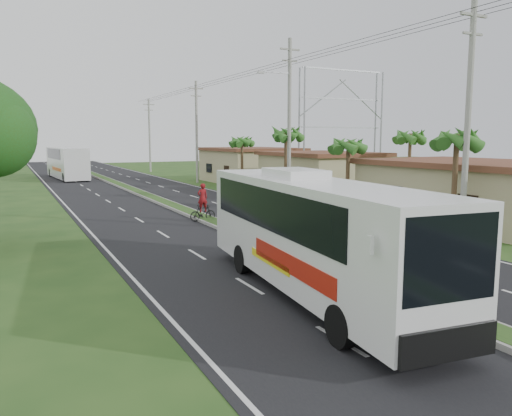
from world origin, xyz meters
name	(u,v)px	position (x,y,z in m)	size (l,w,h in m)	color
ground	(337,274)	(0.00, 0.00, 0.00)	(180.00, 180.00, 0.00)	#24471A
road_asphalt	(171,206)	(0.00, 20.00, 0.01)	(14.00, 160.00, 0.02)	black
median_strip	(171,205)	(0.00, 20.00, 0.10)	(1.20, 160.00, 0.18)	gray
lane_edge_left	(72,213)	(-6.70, 20.00, 0.00)	(0.12, 160.00, 0.01)	silver
lane_edge_right	(255,201)	(6.70, 20.00, 0.00)	(0.12, 160.00, 0.01)	silver
shop_near	(474,191)	(14.00, 6.00, 1.78)	(8.60, 12.60, 3.52)	tan
shop_mid	(320,173)	(14.00, 22.00, 1.86)	(7.60, 10.60, 3.67)	tan
shop_far	(250,165)	(14.00, 36.00, 1.93)	(8.60, 11.60, 3.82)	tan
palm_verge_a	(457,140)	(9.00, 3.00, 4.74)	(2.40, 2.40, 5.45)	#473321
palm_verge_b	(348,146)	(9.40, 12.00, 4.36)	(2.40, 2.40, 5.05)	#473321
palm_verge_c	(286,134)	(8.80, 19.00, 5.12)	(2.40, 2.40, 5.85)	#473321
palm_verge_d	(242,141)	(9.30, 28.00, 4.55)	(2.40, 2.40, 5.25)	#473321
palm_behind_shop	(410,137)	(17.50, 15.00, 4.93)	(2.40, 2.40, 5.65)	#473321
utility_pole_a	(468,119)	(8.50, 2.00, 5.67)	(1.60, 0.28, 11.00)	gray
utility_pole_b	(289,119)	(8.47, 18.00, 6.26)	(3.20, 0.28, 12.00)	gray
utility_pole_c	(197,131)	(8.50, 38.00, 5.67)	(1.60, 0.28, 11.00)	gray
utility_pole_d	(150,135)	(8.50, 58.00, 5.42)	(1.60, 0.28, 10.50)	gray
billboard_lattice	(342,120)	(22.00, 30.00, 6.82)	(10.18, 1.18, 12.07)	gray
coach_bus_main	(310,228)	(-2.22, -1.61, 2.10)	(3.65, 12.01, 3.82)	white
coach_bus_far	(67,161)	(-3.78, 50.19, 2.12)	(3.63, 12.97, 3.73)	silver
motorcyclist	(203,207)	(-0.26, 12.94, 0.82)	(1.60, 0.50, 2.23)	black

